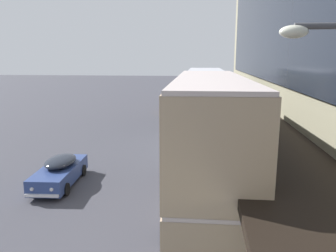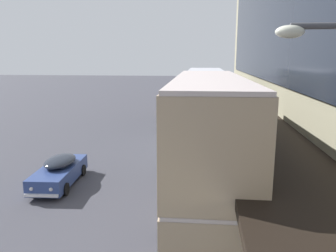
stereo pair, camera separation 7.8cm
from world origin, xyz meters
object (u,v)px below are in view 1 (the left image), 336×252
object	(u,v)px
transit_bus_kerbside_front	(201,90)
transit_bus_kerbside_far	(208,150)
transit_bus_kerbside_rear	(205,107)
sedan_second_mid	(202,113)
sedan_trailing_near	(60,171)
sedan_trailing_mid	(173,107)
sedan_lead_mid	(179,97)
pedestrian_at_kerb	(298,246)

from	to	relation	value
transit_bus_kerbside_front	transit_bus_kerbside_far	world-z (taller)	transit_bus_kerbside_far
transit_bus_kerbside_rear	transit_bus_kerbside_far	world-z (taller)	transit_bus_kerbside_far
transit_bus_kerbside_rear	sedan_second_mid	xyz separation A→B (m)	(-0.22, 11.85, -2.41)
sedan_second_mid	sedan_trailing_near	bearing A→B (deg)	-110.79
transit_bus_kerbside_front	sedan_trailing_near	distance (m)	35.08
sedan_trailing_mid	sedan_lead_mid	distance (m)	10.89
transit_bus_kerbside_far	sedan_second_mid	bearing A→B (deg)	90.73
sedan_trailing_near	transit_bus_kerbside_rear	bearing A→B (deg)	45.62
pedestrian_at_kerb	sedan_trailing_mid	bearing A→B (deg)	102.13
sedan_second_mid	pedestrian_at_kerb	size ratio (longest dim) A/B	2.54
sedan_trailing_mid	transit_bus_kerbside_far	bearing A→B (deg)	-81.98
sedan_second_mid	sedan_lead_mid	bearing A→B (deg)	103.51
transit_bus_kerbside_front	sedan_trailing_near	world-z (taller)	transit_bus_kerbside_front
sedan_trailing_near	transit_bus_kerbside_far	bearing A→B (deg)	-26.36
sedan_second_mid	pedestrian_at_kerb	distance (m)	26.67
sedan_trailing_mid	sedan_trailing_near	size ratio (longest dim) A/B	0.88
sedan_second_mid	sedan_lead_mid	xyz separation A→B (m)	(-3.59, 14.93, 0.03)
transit_bus_kerbside_front	sedan_trailing_near	bearing A→B (deg)	-101.90
transit_bus_kerbside_front	sedan_lead_mid	xyz separation A→B (m)	(-3.33, 0.35, -1.05)
sedan_trailing_mid	sedan_trailing_near	xyz separation A→B (m)	(-3.90, -23.77, -0.02)
sedan_second_mid	sedan_lead_mid	world-z (taller)	sedan_lead_mid
sedan_lead_mid	sedan_trailing_mid	bearing A→B (deg)	-90.02
transit_bus_kerbside_front	sedan_second_mid	bearing A→B (deg)	-88.99
sedan_trailing_near	sedan_lead_mid	size ratio (longest dim) A/B	1.10
sedan_trailing_near	pedestrian_at_kerb	bearing A→B (deg)	-32.93
sedan_second_mid	sedan_trailing_near	size ratio (longest dim) A/B	0.98
transit_bus_kerbside_rear	sedan_trailing_near	distance (m)	11.28
transit_bus_kerbside_front	sedan_lead_mid	distance (m)	3.51
transit_bus_kerbside_far	sedan_trailing_mid	world-z (taller)	transit_bus_kerbside_far
transit_bus_kerbside_front	sedan_trailing_near	size ratio (longest dim) A/B	2.29
transit_bus_kerbside_far	sedan_lead_mid	bearing A→B (deg)	95.76
sedan_trailing_mid	sedan_lead_mid	size ratio (longest dim) A/B	0.97
transit_bus_kerbside_far	sedan_second_mid	size ratio (longest dim) A/B	2.30
sedan_trailing_mid	transit_bus_kerbside_rear	bearing A→B (deg)	-76.52
sedan_trailing_near	pedestrian_at_kerb	world-z (taller)	pedestrian_at_kerb
transit_bus_kerbside_far	sedan_trailing_mid	xyz separation A→B (m)	(-3.89, 27.63, -2.48)
sedan_second_mid	sedan_trailing_near	distance (m)	21.10
transit_bus_kerbside_front	sedan_trailing_mid	bearing A→B (deg)	-107.57
sedan_trailing_near	pedestrian_at_kerb	size ratio (longest dim) A/B	2.60
sedan_trailing_mid	sedan_second_mid	bearing A→B (deg)	-48.41
transit_bus_kerbside_rear	pedestrian_at_kerb	bearing A→B (deg)	-79.35
sedan_trailing_near	pedestrian_at_kerb	distance (m)	12.47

